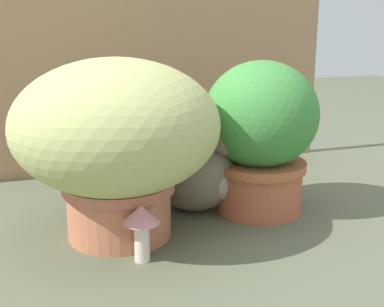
# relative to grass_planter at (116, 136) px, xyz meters

# --- Properties ---
(ground_plane) EXTENTS (6.00, 6.00, 0.00)m
(ground_plane) POSITION_rel_grass_planter_xyz_m (0.13, -0.00, -0.25)
(ground_plane) COLOR #595D47
(cardboard_backdrop) EXTENTS (1.28, 0.03, 0.85)m
(cardboard_backdrop) POSITION_rel_grass_planter_xyz_m (0.25, 0.58, 0.17)
(cardboard_backdrop) COLOR tan
(cardboard_backdrop) RESTS_ON ground
(grass_planter) EXTENTS (0.50, 0.50, 0.44)m
(grass_planter) POSITION_rel_grass_planter_xyz_m (0.00, 0.00, 0.00)
(grass_planter) COLOR #C16F4E
(grass_planter) RESTS_ON ground
(leafy_planter) EXTENTS (0.31, 0.31, 0.42)m
(leafy_planter) POSITION_rel_grass_planter_xyz_m (0.40, 0.04, -0.03)
(leafy_planter) COLOR #BD5E3E
(leafy_planter) RESTS_ON ground
(cat) EXTENTS (0.31, 0.33, 0.32)m
(cat) POSITION_rel_grass_planter_xyz_m (0.23, 0.09, -0.13)
(cat) COLOR #7B6F57
(cat) RESTS_ON ground
(mushroom_ornament_pink) EXTENTS (0.09, 0.09, 0.13)m
(mushroom_ornament_pink) POSITION_rel_grass_planter_xyz_m (0.02, -0.16, -0.16)
(mushroom_ornament_pink) COLOR beige
(mushroom_ornament_pink) RESTS_ON ground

